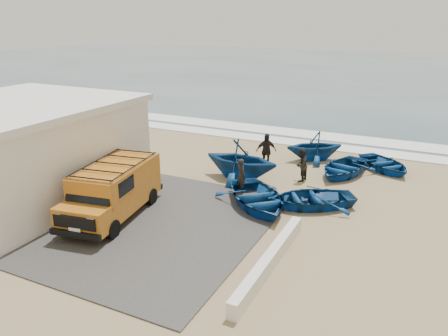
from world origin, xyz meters
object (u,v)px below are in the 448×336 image
(boat_mid_left, at_px, (241,159))
(boat_far_left, at_px, (314,146))
(building, at_px, (18,150))
(fisherman_back, at_px, (266,151))
(boat_mid_right, at_px, (343,168))
(fisherman_front, at_px, (241,176))
(parapet, at_px, (270,260))
(boat_far_right, at_px, (385,164))
(boat_near_right, at_px, (311,198))
(boat_near_left, at_px, (257,198))
(van, at_px, (113,189))
(fisherman_middle, at_px, (301,165))

(boat_mid_left, relative_size, boat_far_left, 1.20)
(building, height_order, fisherman_back, building)
(boat_mid_right, height_order, fisherman_front, fisherman_front)
(building, distance_m, fisherman_back, 12.22)
(parapet, height_order, boat_far_right, boat_far_right)
(boat_mid_right, distance_m, boat_far_left, 2.75)
(parapet, distance_m, boat_near_right, 5.43)
(boat_far_right, height_order, fisherman_front, fisherman_front)
(parapet, relative_size, boat_mid_right, 1.56)
(parapet, relative_size, fisherman_back, 3.10)
(boat_near_left, relative_size, fisherman_back, 2.21)
(building, distance_m, fisherman_front, 10.20)
(boat_mid_right, bearing_deg, boat_near_right, -82.40)
(boat_near_left, bearing_deg, van, 172.22)
(parapet, relative_size, boat_far_left, 1.85)
(van, height_order, boat_far_right, van)
(boat_near_right, bearing_deg, building, -102.30)
(boat_mid_left, height_order, fisherman_middle, boat_mid_left)
(building, bearing_deg, boat_near_left, 18.01)
(van, distance_m, fisherman_back, 9.10)
(boat_mid_right, relative_size, boat_far_right, 1.11)
(building, height_order, boat_near_left, building)
(boat_mid_left, bearing_deg, fisherman_middle, -68.02)
(fisherman_middle, bearing_deg, boat_mid_right, 145.06)
(boat_mid_right, bearing_deg, fisherman_middle, -120.82)
(boat_mid_left, distance_m, fisherman_back, 2.13)
(van, height_order, boat_mid_right, van)
(boat_near_left, distance_m, boat_far_left, 7.63)
(parapet, distance_m, fisherman_front, 6.60)
(boat_near_left, xyz_separation_m, fisherman_middle, (0.77, 3.98, 0.39))
(building, bearing_deg, boat_far_right, 36.43)
(boat_near_right, height_order, boat_far_right, boat_near_right)
(boat_near_left, distance_m, fisherman_back, 5.30)
(building, bearing_deg, fisherman_front, 26.91)
(building, relative_size, boat_far_right, 2.71)
(boat_far_left, distance_m, fisherman_back, 3.24)
(boat_near_right, distance_m, fisherman_middle, 3.21)
(van, xyz_separation_m, fisherman_back, (3.47, 8.41, -0.23))
(boat_mid_left, relative_size, fisherman_middle, 2.33)
(van, xyz_separation_m, boat_mid_right, (7.49, 9.16, -0.80))
(boat_mid_left, height_order, fisherman_front, boat_mid_left)
(boat_near_right, xyz_separation_m, fisherman_back, (-3.57, 3.97, 0.57))
(parapet, xyz_separation_m, fisherman_middle, (-1.43, 8.33, 0.56))
(parapet, bearing_deg, building, 175.42)
(boat_near_left, bearing_deg, boat_far_left, 44.46)
(boat_mid_left, height_order, fisherman_back, boat_mid_left)
(fisherman_back, bearing_deg, boat_far_left, 15.38)
(fisherman_front, bearing_deg, boat_near_left, 175.64)
(building, relative_size, fisherman_front, 5.62)
(boat_near_left, bearing_deg, fisherman_back, 64.76)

